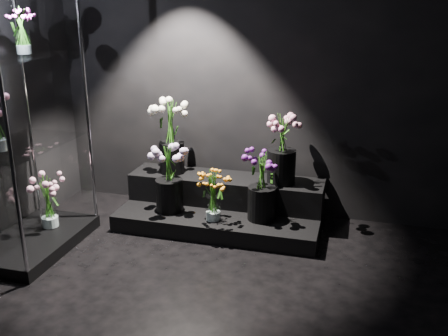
% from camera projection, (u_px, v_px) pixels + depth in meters
% --- Properties ---
extents(floor, '(4.00, 4.00, 0.00)m').
position_uv_depth(floor, '(189.00, 322.00, 3.34)').
color(floor, black).
rests_on(floor, ground).
extents(wall_back, '(4.00, 0.00, 4.00)m').
position_uv_depth(wall_back, '(255.00, 73.00, 4.72)').
color(wall_back, black).
rests_on(wall_back, floor).
extents(display_riser, '(1.89, 0.84, 0.42)m').
position_uv_depth(display_riser, '(223.00, 204.00, 4.82)').
color(display_riser, black).
rests_on(display_riser, floor).
extents(display_case, '(0.65, 1.09, 2.40)m').
position_uv_depth(display_case, '(18.00, 112.00, 3.98)').
color(display_case, black).
rests_on(display_case, floor).
extents(bouquet_orange_bells, '(0.36, 0.36, 0.47)m').
position_uv_depth(bouquet_orange_bells, '(213.00, 195.00, 4.45)').
color(bouquet_orange_bells, white).
rests_on(bouquet_orange_bells, display_riser).
extents(bouquet_lilac, '(0.47, 0.47, 0.64)m').
position_uv_depth(bouquet_lilac, '(169.00, 174.00, 4.62)').
color(bouquet_lilac, black).
rests_on(bouquet_lilac, display_riser).
extents(bouquet_purple, '(0.31, 0.31, 0.63)m').
position_uv_depth(bouquet_purple, '(262.00, 184.00, 4.44)').
color(bouquet_purple, black).
rests_on(bouquet_purple, display_riser).
extents(bouquet_cream_roses, '(0.40, 0.40, 0.71)m').
position_uv_depth(bouquet_cream_roses, '(171.00, 133.00, 4.85)').
color(bouquet_cream_roses, black).
rests_on(bouquet_cream_roses, display_riser).
extents(bouquet_pink_roses, '(0.34, 0.34, 0.66)m').
position_uv_depth(bouquet_pink_roses, '(282.00, 146.00, 4.58)').
color(bouquet_pink_roses, black).
rests_on(bouquet_pink_roses, display_riser).
extents(bouquet_case_magenta, '(0.26, 0.26, 0.36)m').
position_uv_depth(bouquet_case_magenta, '(22.00, 30.00, 3.91)').
color(bouquet_case_magenta, white).
rests_on(bouquet_case_magenta, display_case).
extents(bouquet_case_base_pink, '(0.36, 0.36, 0.48)m').
position_uv_depth(bouquet_case_base_pink, '(48.00, 200.00, 4.43)').
color(bouquet_case_base_pink, white).
rests_on(bouquet_case_base_pink, display_case).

